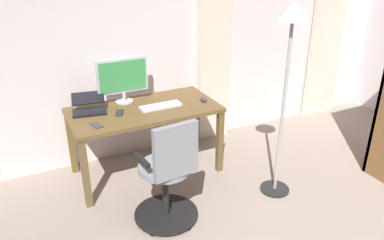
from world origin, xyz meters
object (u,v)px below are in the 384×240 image
at_px(office_chair, 168,177).
at_px(cell_phone_face_up, 96,125).
at_px(desk, 144,116).
at_px(computer_monitor, 123,78).
at_px(cell_phone_by_monitor, 120,113).
at_px(laptop, 89,107).
at_px(computer_keyboard, 161,106).
at_px(floor_lamp, 289,49).
at_px(computer_mouse, 203,100).

xyz_separation_m(office_chair, cell_phone_face_up, (0.40, -0.67, 0.27)).
bearing_deg(desk, office_chair, 82.33).
height_order(office_chair, computer_monitor, computer_monitor).
distance_m(computer_monitor, cell_phone_by_monitor, 0.39).
bearing_deg(laptop, desk, 172.74).
relative_size(computer_keyboard, laptop, 1.16).
bearing_deg(floor_lamp, desk, -42.01).
bearing_deg(floor_lamp, laptop, -35.25).
distance_m(cell_phone_face_up, floor_lamp, 1.80).
relative_size(office_chair, computer_monitor, 1.89).
distance_m(computer_mouse, cell_phone_face_up, 1.14).
bearing_deg(laptop, computer_monitor, -155.96).
relative_size(office_chair, cell_phone_face_up, 6.84).
height_order(computer_keyboard, cell_phone_face_up, computer_keyboard).
relative_size(desk, computer_keyboard, 3.50).
bearing_deg(desk, computer_mouse, 170.98).
bearing_deg(floor_lamp, computer_keyboard, -45.32).
bearing_deg(computer_monitor, cell_phone_by_monitor, 63.55).
height_order(computer_keyboard, computer_mouse, computer_mouse).
relative_size(computer_keyboard, floor_lamp, 0.23).
xyz_separation_m(laptop, floor_lamp, (-1.49, 1.06, 0.63)).
xyz_separation_m(computer_mouse, cell_phone_by_monitor, (0.87, -0.08, -0.01)).
relative_size(desk, laptop, 4.05).
bearing_deg(office_chair, computer_mouse, 41.56).
bearing_deg(office_chair, computer_monitor, 85.43).
xyz_separation_m(computer_keyboard, laptop, (0.66, -0.21, 0.04)).
bearing_deg(computer_monitor, computer_keyboard, 132.41).
relative_size(desk, floor_lamp, 0.81).
bearing_deg(computer_monitor, desk, 115.05).
bearing_deg(computer_mouse, laptop, -13.04).
distance_m(desk, laptop, 0.54).
bearing_deg(cell_phone_by_monitor, floor_lamp, 167.65).
height_order(laptop, cell_phone_face_up, laptop).
bearing_deg(cell_phone_face_up, floor_lamp, 138.79).
xyz_separation_m(computer_mouse, cell_phone_face_up, (1.14, 0.09, -0.01)).
distance_m(desk, computer_keyboard, 0.19).
bearing_deg(floor_lamp, cell_phone_by_monitor, -35.14).
bearing_deg(computer_keyboard, computer_monitor, -47.59).
bearing_deg(floor_lamp, office_chair, -1.61).
bearing_deg(cell_phone_by_monitor, cell_phone_face_up, 55.59).
bearing_deg(computer_keyboard, office_chair, 71.25).
xyz_separation_m(desk, computer_monitor, (0.12, -0.25, 0.35)).
bearing_deg(computer_mouse, office_chair, 46.21).
relative_size(computer_monitor, laptop, 1.45).
xyz_separation_m(computer_keyboard, floor_lamp, (-0.83, 0.84, 0.67)).
xyz_separation_m(laptop, cell_phone_by_monitor, (-0.25, 0.18, -0.04)).
distance_m(computer_keyboard, cell_phone_face_up, 0.69).
distance_m(office_chair, floor_lamp, 1.46).
bearing_deg(cell_phone_by_monitor, laptop, -12.97).
relative_size(cell_phone_by_monitor, floor_lamp, 0.08).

